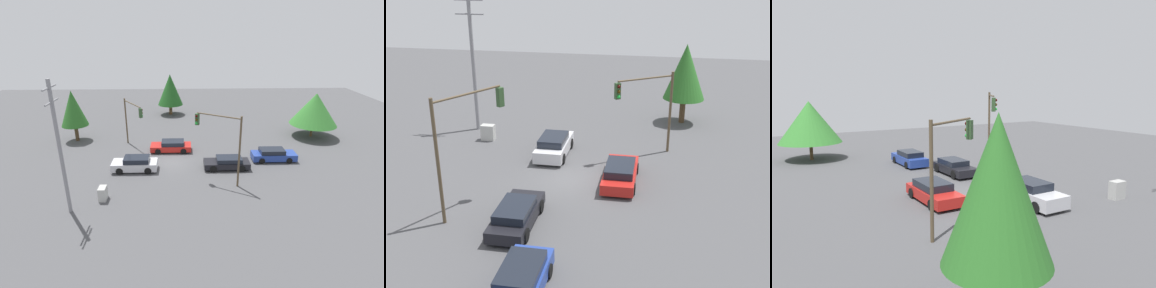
# 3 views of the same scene
# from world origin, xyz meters

# --- Properties ---
(ground_plane) EXTENTS (80.00, 80.00, 0.00)m
(ground_plane) POSITION_xyz_m (0.00, 0.00, 0.00)
(ground_plane) COLOR #4C4C4F
(sedan_red) EXTENTS (2.03, 4.72, 1.29)m
(sedan_red) POSITION_xyz_m (-3.00, -0.12, 0.63)
(sedan_red) COLOR red
(sedan_red) RESTS_ON ground_plane
(sedan_blue) EXTENTS (1.92, 4.78, 1.35)m
(sedan_blue) POSITION_xyz_m (-0.03, 11.12, 0.66)
(sedan_blue) COLOR #233D93
(sedan_blue) RESTS_ON ground_plane
(sedan_silver) EXTENTS (2.03, 4.56, 1.46)m
(sedan_silver) POSITION_xyz_m (1.92, -3.65, 0.71)
(sedan_silver) COLOR silver
(sedan_silver) RESTS_ON ground_plane
(sedan_dark) EXTENTS (1.98, 4.70, 1.24)m
(sedan_dark) POSITION_xyz_m (1.75, 5.80, 0.62)
(sedan_dark) COLOR black
(sedan_dark) RESTS_ON ground_plane
(traffic_signal_main) EXTENTS (2.42, 3.96, 6.72)m
(traffic_signal_main) POSITION_xyz_m (4.68, 4.79, 4.62)
(traffic_signal_main) COLOR brown
(traffic_signal_main) RESTS_ON ground_plane
(traffic_signal_cross) EXTENTS (3.75, 2.65, 5.72)m
(traffic_signal_cross) POSITION_xyz_m (-4.35, -4.70, 3.97)
(traffic_signal_cross) COLOR brown
(traffic_signal_cross) RESTS_ON ground_plane
(electrical_cabinet) EXTENTS (0.98, 0.62, 1.18)m
(electrical_cabinet) POSITION_xyz_m (7.43, -5.61, 0.59)
(electrical_cabinet) COLOR #B2B2AD
(electrical_cabinet) RESTS_ON ground_plane
(tree_corner) EXTENTS (5.99, 5.99, 5.82)m
(tree_corner) POSITION_xyz_m (-7.45, 18.38, 3.76)
(tree_corner) COLOR brown
(tree_corner) RESTS_ON ground_plane
(tree_right) EXTENTS (3.31, 3.31, 6.48)m
(tree_right) POSITION_xyz_m (-6.92, -12.35, 4.24)
(tree_right) COLOR #4C3823
(tree_right) RESTS_ON ground_plane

